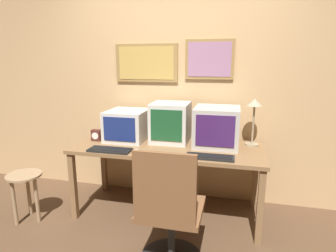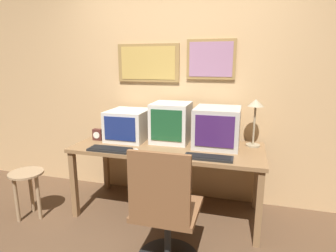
% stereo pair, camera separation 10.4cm
% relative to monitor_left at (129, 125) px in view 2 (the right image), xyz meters
% --- Properties ---
extents(wall_back, '(8.00, 0.08, 2.60)m').
position_rel_monitor_left_xyz_m(wall_back, '(0.49, 0.34, 0.40)').
color(wall_back, tan).
rests_on(wall_back, ground_plane).
extents(desk, '(1.90, 0.78, 0.74)m').
position_rel_monitor_left_xyz_m(desk, '(0.49, -0.13, -0.23)').
color(desk, olive).
rests_on(desk, ground_plane).
extents(monitor_left, '(0.42, 0.46, 0.32)m').
position_rel_monitor_left_xyz_m(monitor_left, '(0.00, 0.00, 0.00)').
color(monitor_left, beige).
rests_on(monitor_left, desk).
extents(monitor_center, '(0.39, 0.39, 0.42)m').
position_rel_monitor_left_xyz_m(monitor_center, '(0.47, 0.04, 0.05)').
color(monitor_center, beige).
rests_on(monitor_center, desk).
extents(monitor_right, '(0.44, 0.46, 0.39)m').
position_rel_monitor_left_xyz_m(monitor_right, '(0.96, 0.00, 0.03)').
color(monitor_right, '#B7B2A8').
rests_on(monitor_right, desk).
extents(keyboard_main, '(0.41, 0.16, 0.03)m').
position_rel_monitor_left_xyz_m(keyboard_main, '(-0.02, -0.43, -0.15)').
color(keyboard_main, black).
rests_on(keyboard_main, desk).
extents(keyboard_side, '(0.43, 0.15, 0.03)m').
position_rel_monitor_left_xyz_m(keyboard_side, '(0.94, -0.41, -0.15)').
color(keyboard_side, black).
rests_on(keyboard_side, desk).
extents(mouse_near_keyboard, '(0.06, 0.11, 0.03)m').
position_rel_monitor_left_xyz_m(mouse_near_keyboard, '(0.24, -0.42, -0.15)').
color(mouse_near_keyboard, silver).
rests_on(mouse_near_keyboard, desk).
extents(desk_clock, '(0.10, 0.06, 0.12)m').
position_rel_monitor_left_xyz_m(desk_clock, '(-0.31, -0.13, -0.10)').
color(desk_clock, '#4C231E').
rests_on(desk_clock, desk).
extents(desk_lamp, '(0.16, 0.16, 0.48)m').
position_rel_monitor_left_xyz_m(desk_lamp, '(1.32, 0.10, 0.21)').
color(desk_lamp, tan).
rests_on(desk_lamp, desk).
extents(office_chair, '(0.51, 0.51, 0.99)m').
position_rel_monitor_left_xyz_m(office_chair, '(0.69, -0.93, -0.48)').
color(office_chair, black).
rests_on(office_chair, ground_plane).
extents(side_stool, '(0.33, 0.33, 0.50)m').
position_rel_monitor_left_xyz_m(side_stool, '(-0.85, -0.62, -0.53)').
color(side_stool, '#9E7F5B').
rests_on(side_stool, ground_plane).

